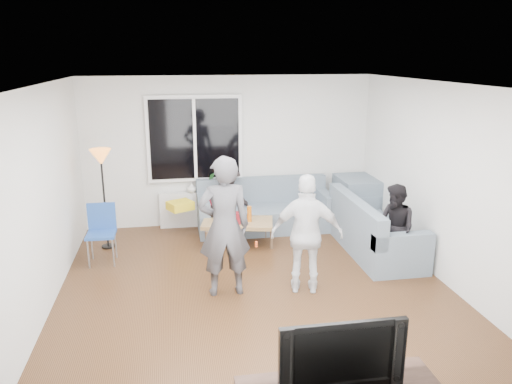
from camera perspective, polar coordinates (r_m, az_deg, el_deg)
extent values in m
cube|color=#56351C|center=(6.51, 0.03, -11.44)|extent=(5.00, 5.50, 0.04)
cube|color=white|center=(5.81, 0.03, 12.46)|extent=(5.00, 5.50, 0.04)
cube|color=silver|center=(8.69, -3.09, 4.71)|extent=(5.00, 0.04, 2.60)
cube|color=silver|center=(3.51, 7.94, -12.39)|extent=(5.00, 0.04, 2.60)
cube|color=silver|center=(6.14, -23.84, -1.25)|extent=(0.04, 5.50, 2.60)
cube|color=silver|center=(6.90, 21.13, 0.80)|extent=(0.04, 5.50, 2.60)
cube|color=white|center=(8.52, -7.08, 6.11)|extent=(1.62, 0.06, 1.47)
cube|color=black|center=(8.49, -7.06, 6.06)|extent=(1.50, 0.02, 1.35)
cube|color=white|center=(8.48, -7.06, 6.05)|extent=(0.05, 0.03, 1.35)
cube|color=silver|center=(8.77, -6.80, -1.95)|extent=(1.30, 0.12, 0.62)
imported|color=#255E26|center=(8.63, -5.32, 1.12)|extent=(0.23, 0.20, 0.34)
imported|color=silver|center=(8.63, -7.44, 0.48)|extent=(0.20, 0.20, 0.17)
cube|color=slate|center=(8.99, 12.09, -0.99)|extent=(0.85, 0.85, 0.85)
cube|color=yellow|center=(8.32, -8.73, -1.55)|extent=(0.48, 0.46, 0.14)
cube|color=maroon|center=(8.43, -4.34, -1.18)|extent=(0.41, 0.36, 0.13)
cube|color=#9C814B|center=(7.88, -2.12, -4.73)|extent=(1.20, 0.81, 0.40)
cylinder|color=maroon|center=(7.69, -2.22, -3.02)|extent=(0.17, 0.17, 0.17)
imported|color=#464549|center=(6.11, -3.68, -4.01)|extent=(0.66, 0.45, 1.78)
imported|color=silver|center=(6.23, 5.89, -4.87)|extent=(0.97, 0.58, 1.54)
imported|color=black|center=(7.15, 15.73, -3.99)|extent=(0.59, 0.69, 1.22)
imported|color=black|center=(8.40, -3.18, -0.78)|extent=(0.84, 0.65, 1.15)
imported|color=black|center=(4.08, 9.49, -17.44)|extent=(1.00, 0.13, 0.57)
cylinder|color=#D95C0C|center=(7.88, -4.09, -2.34)|extent=(0.07, 0.07, 0.23)
cylinder|color=black|center=(7.95, -1.66, -2.25)|extent=(0.07, 0.07, 0.20)
cylinder|color=#C66111|center=(7.75, -0.77, -2.54)|extent=(0.07, 0.07, 0.25)
cylinder|color=#318E19|center=(7.68, -3.23, -2.71)|extent=(0.08, 0.08, 0.26)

